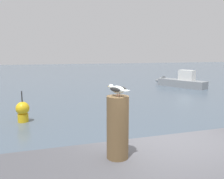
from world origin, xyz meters
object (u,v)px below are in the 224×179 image
object	(u,v)px
mooring_post	(118,127)
boat_grey	(177,81)
seagull	(117,89)
channel_buoy	(23,111)

from	to	relation	value
mooring_post	boat_grey	bearing A→B (deg)	54.48
seagull	boat_grey	distance (m)	18.33
mooring_post	channel_buoy	distance (m)	7.82
seagull	channel_buoy	world-z (taller)	seagull
channel_buoy	seagull	bearing A→B (deg)	-77.25
boat_grey	channel_buoy	world-z (taller)	boat_grey
boat_grey	channel_buoy	distance (m)	14.31
seagull	boat_grey	world-z (taller)	seagull
boat_grey	channel_buoy	bearing A→B (deg)	-149.15
mooring_post	channel_buoy	size ratio (longest dim) A/B	0.64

